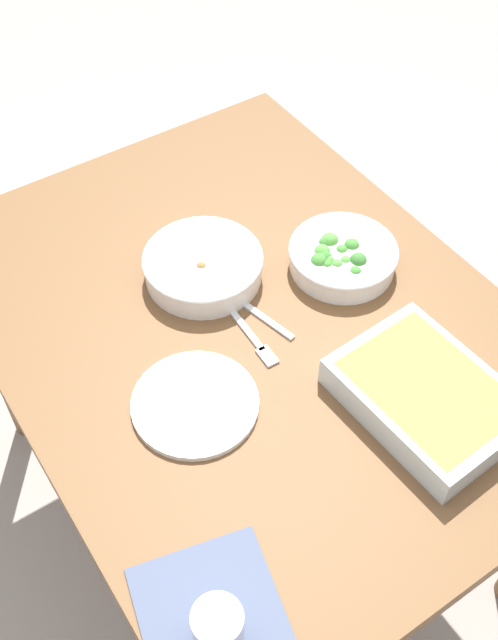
% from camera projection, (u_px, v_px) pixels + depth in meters
% --- Properties ---
extents(ground_plane, '(6.00, 6.00, 0.00)m').
position_uv_depth(ground_plane, '(249.00, 502.00, 2.00)').
color(ground_plane, '#9E9389').
extents(dining_table, '(1.20, 0.90, 0.74)m').
position_uv_depth(dining_table, '(249.00, 349.00, 1.51)').
color(dining_table, brown).
rests_on(dining_table, ground_plane).
extents(placemat, '(0.32, 0.26, 0.00)m').
position_uv_depth(placemat, '(219.00, 638.00, 1.06)').
color(placemat, '#4C5670').
rests_on(placemat, dining_table).
extents(stew_bowl, '(0.24, 0.24, 0.06)m').
position_uv_depth(stew_bowl, '(203.00, 265.00, 1.49)').
color(stew_bowl, white).
rests_on(stew_bowl, dining_table).
extents(broccoli_bowl, '(0.22, 0.22, 0.06)m').
position_uv_depth(broccoli_bowl, '(342.00, 256.00, 1.50)').
color(broccoli_bowl, white).
rests_on(broccoli_bowl, dining_table).
extents(baking_dish, '(0.31, 0.24, 0.06)m').
position_uv_depth(baking_dish, '(427.00, 395.00, 1.29)').
color(baking_dish, silver).
rests_on(baking_dish, dining_table).
extents(drink_cup, '(0.07, 0.07, 0.08)m').
position_uv_depth(drink_cup, '(218.00, 629.00, 1.03)').
color(drink_cup, '#B2BCC6').
rests_on(drink_cup, dining_table).
extents(side_plate, '(0.22, 0.22, 0.01)m').
position_uv_depth(side_plate, '(195.00, 404.00, 1.31)').
color(side_plate, white).
rests_on(side_plate, dining_table).
extents(spoon_by_stew, '(0.17, 0.06, 0.01)m').
position_uv_depth(spoon_by_stew, '(248.00, 306.00, 1.45)').
color(spoon_by_stew, silver).
rests_on(spoon_by_stew, dining_table).
extents(fork_on_table, '(0.18, 0.03, 0.01)m').
position_uv_depth(fork_on_table, '(252.00, 337.00, 1.41)').
color(fork_on_table, silver).
rests_on(fork_on_table, dining_table).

